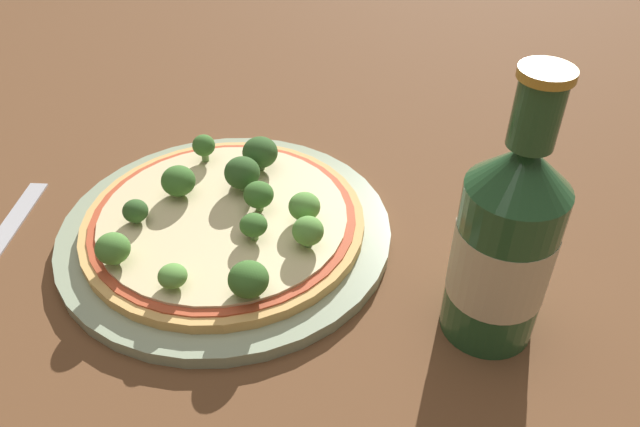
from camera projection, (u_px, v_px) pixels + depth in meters
name	position (u px, v px, depth m)	size (l,w,h in m)	color
ground_plane	(207.00, 223.00, 0.59)	(3.00, 3.00, 0.00)	brown
plate	(226.00, 231.00, 0.57)	(0.30, 0.30, 0.01)	#93A384
pizza	(224.00, 220.00, 0.56)	(0.25, 0.25, 0.01)	tan
broccoli_floret_0	(205.00, 146.00, 0.61)	(0.02, 0.02, 0.03)	#6B8E51
broccoli_floret_1	(178.00, 181.00, 0.57)	(0.03, 0.03, 0.03)	#6B8E51
broccoli_floret_2	(304.00, 207.00, 0.54)	(0.03, 0.03, 0.03)	#6B8E51
broccoli_floret_3	(308.00, 231.00, 0.51)	(0.03, 0.03, 0.03)	#6B8E51
broccoli_floret_4	(173.00, 276.00, 0.48)	(0.02, 0.02, 0.02)	#6B8E51
broccoli_floret_5	(259.00, 195.00, 0.55)	(0.03, 0.03, 0.03)	#6B8E51
broccoli_floret_6	(135.00, 211.00, 0.54)	(0.02, 0.02, 0.02)	#6B8E51
broccoli_floret_7	(260.00, 153.00, 0.60)	(0.03, 0.03, 0.03)	#6B8E51
broccoli_floret_8	(248.00, 279.00, 0.47)	(0.03, 0.03, 0.03)	#6B8E51
broccoli_floret_9	(254.00, 225.00, 0.52)	(0.02, 0.02, 0.02)	#6B8E51
broccoli_floret_10	(113.00, 249.00, 0.50)	(0.03, 0.03, 0.03)	#6B8E51
broccoli_floret_11	(242.00, 173.00, 0.57)	(0.03, 0.03, 0.03)	#6B8E51
beer_bottle	(504.00, 244.00, 0.44)	(0.07, 0.07, 0.22)	#234C28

